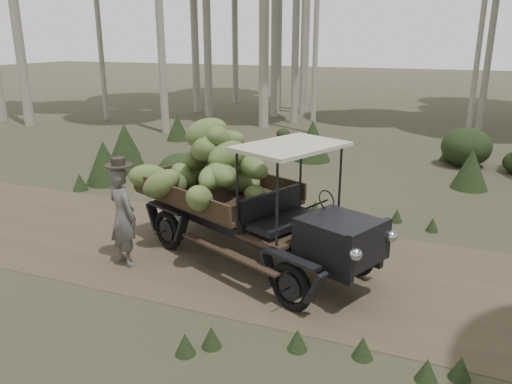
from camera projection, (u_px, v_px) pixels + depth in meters
ground at (340, 274)px, 8.53m from camera, size 120.00×120.00×0.00m
dirt_track at (340, 274)px, 8.52m from camera, size 70.00×4.00×0.01m
banana_truck at (228, 177)px, 8.99m from camera, size 5.30×3.44×2.57m
farmer at (123, 215)px, 8.67m from camera, size 0.77×0.65×1.94m
undergrowth at (334, 221)px, 9.45m from camera, size 24.53×23.22×1.37m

